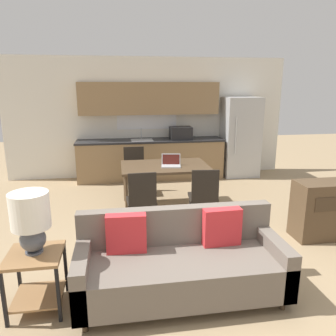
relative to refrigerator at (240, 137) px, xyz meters
name	(u,v)px	position (x,y,z in m)	size (l,w,h in m)	color
ground_plane	(195,290)	(-2.09, -4.25, -0.91)	(20.00, 20.00, 0.00)	#9E8460
wall_back	(149,118)	(-2.09, 0.38, 0.44)	(6.40, 0.07, 2.70)	silver
kitchen_counter	(151,142)	(-2.08, 0.08, -0.07)	(3.28, 0.65, 2.15)	#8E704C
refrigerator	(240,137)	(0.00, 0.00, 0.00)	(0.80, 0.70, 1.82)	#B7BABC
dining_table	(165,169)	(-2.05, -1.82, -0.21)	(1.47, 0.97, 0.76)	brown
couch	(180,263)	(-2.25, -4.27, -0.57)	(2.05, 0.80, 0.85)	#3D2D1E
side_table	(36,272)	(-3.64, -4.28, -0.52)	(0.50, 0.50, 0.58)	olive
table_lamp	(31,218)	(-3.64, -4.25, 0.01)	(0.35, 0.35, 0.59)	#4C515B
dining_chair_near_right	(204,194)	(-1.58, -2.67, -0.41)	(0.46, 0.46, 0.91)	black
dining_chair_near_left	(142,198)	(-2.51, -2.68, -0.41)	(0.44, 0.44, 0.91)	black
dining_chair_far_left	(134,168)	(-2.52, -0.93, -0.41)	(0.42, 0.42, 0.91)	black
laptop	(171,163)	(-1.95, -1.88, -0.10)	(0.36, 0.30, 0.20)	#B7BABC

